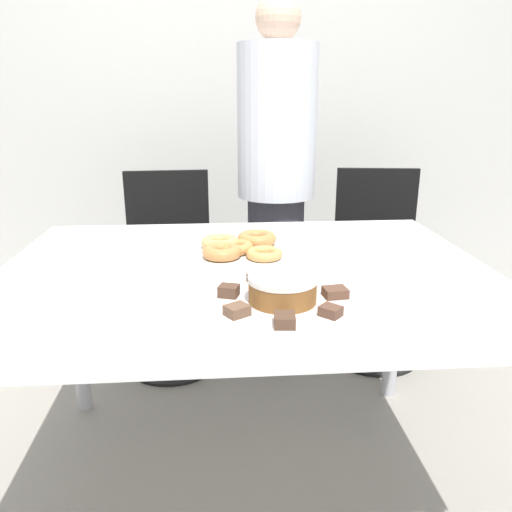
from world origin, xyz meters
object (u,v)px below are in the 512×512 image
office_chair_right (377,270)px  plate_cake (282,303)px  person_standing (276,184)px  office_chair_left (170,275)px  napkin (375,262)px  plate_donuts (236,254)px  frosted_cake (282,289)px

office_chair_right → plate_cake: bearing=-110.6°
person_standing → plate_cake: person_standing is taller
office_chair_left → office_chair_right: same height
napkin → office_chair_right: bearing=70.8°
office_chair_right → napkin: (-0.30, -0.86, 0.33)m
office_chair_left → plate_donuts: (0.29, -0.76, 0.34)m
office_chair_left → plate_donuts: office_chair_left is taller
napkin → plate_donuts: bearing=166.2°
office_chair_right → frosted_cake: size_ratio=5.53×
plate_cake → napkin: 0.43m
plate_cake → napkin: size_ratio=2.43×
office_chair_right → frosted_cake: bearing=-110.6°
office_chair_left → office_chair_right: size_ratio=1.00×
person_standing → office_chair_left: size_ratio=1.81×
plate_donuts → napkin: bearing=-13.8°
office_chair_left → frosted_cake: 1.28m
frosted_cake → napkin: bearing=43.0°
person_standing → napkin: (0.20, -0.84, -0.10)m
person_standing → frosted_cake: person_standing is taller
office_chair_left → plate_cake: size_ratio=2.47×
person_standing → plate_donuts: 0.77m
plate_cake → plate_donuts: bearing=103.3°
office_chair_left → plate_donuts: bearing=-72.5°
office_chair_left → office_chair_right: bearing=-3.1°
office_chair_right → plate_donuts: size_ratio=2.39×
plate_cake → plate_donuts: size_ratio=0.97×
office_chair_right → plate_donuts: 1.10m
person_standing → office_chair_right: 0.66m
person_standing → office_chair_left: (-0.50, 0.03, -0.43)m
person_standing → plate_donuts: (-0.21, -0.73, -0.09)m
person_standing → plate_donuts: size_ratio=4.32×
plate_cake → office_chair_left: bearing=108.2°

